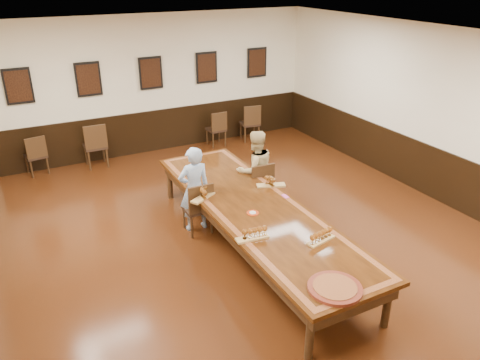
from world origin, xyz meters
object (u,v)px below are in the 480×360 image
chair_man (197,206)px  person_woman (255,170)px  chair_woman (258,186)px  carved_platter (335,288)px  spare_chair_a (35,155)px  spare_chair_b (95,145)px  spare_chair_c (216,128)px  conference_table (255,215)px  spare_chair_d (250,122)px  person_man (194,189)px

chair_man → person_woman: (1.29, 0.33, 0.28)m
chair_woman → person_woman: (0.00, 0.10, 0.27)m
chair_man → carved_platter: (0.41, -3.12, 0.31)m
chair_woman → spare_chair_a: bearing=-45.2°
spare_chair_b → person_woman: 4.03m
chair_man → chair_woman: size_ratio=0.98×
person_woman → carved_platter: (-0.88, -3.45, 0.03)m
spare_chair_c → carved_platter: bearing=74.4°
chair_man → spare_chair_c: 4.23m
conference_table → person_woman: bearing=60.7°
spare_chair_d → conference_table: bearing=72.6°
chair_man → spare_chair_b: size_ratio=0.92×
chair_woman → spare_chair_a: size_ratio=1.08×
spare_chair_a → conference_table: size_ratio=0.18×
person_woman → conference_table: bearing=62.1°
spare_chair_c → person_man: bearing=58.2°
person_man → carved_platter: bearing=98.0°
spare_chair_b → person_woman: size_ratio=0.68×
chair_woman → conference_table: bearing=60.1°
conference_table → person_man: bearing=120.0°
spare_chair_a → conference_table: spare_chair_a is taller
spare_chair_d → person_woman: 3.74m
chair_man → conference_table: size_ratio=0.19×
chair_woman → spare_chair_d: (1.70, 3.42, 0.00)m
spare_chair_c → person_woman: bearing=75.2°
chair_woman → conference_table: (-0.70, -1.15, 0.13)m
chair_man → carved_platter: 3.16m
chair_woman → carved_platter: chair_woman is taller
spare_chair_c → spare_chair_a: bearing=-4.3°
spare_chair_d → conference_table: size_ratio=0.19×
chair_man → spare_chair_c: (2.06, 3.69, -0.02)m
chair_woman → person_man: person_man is taller
chair_woman → person_man: 1.32m
spare_chair_a → spare_chair_d: bearing=167.2°
person_woman → carved_platter: 3.56m
person_woman → spare_chair_c: bearing=-101.3°
spare_chair_a → conference_table: bearing=109.4°
spare_chair_b → spare_chair_c: size_ratio=1.15×
spare_chair_b → carved_platter: spare_chair_b is taller
person_man → spare_chair_c: bearing=-118.9°
spare_chair_b → person_woman: bearing=124.0°
spare_chair_c → conference_table: bearing=70.4°
conference_table → chair_man: bearing=122.7°
carved_platter → person_man: bearing=97.2°
chair_man → spare_chair_d: bearing=-128.6°
spare_chair_b → conference_table: bearing=108.8°
chair_woman → spare_chair_b: size_ratio=0.94×
spare_chair_a → carved_platter: (2.56, -6.99, 0.33)m
spare_chair_b → person_man: person_man is taller
chair_man → conference_table: (0.59, -0.92, 0.14)m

